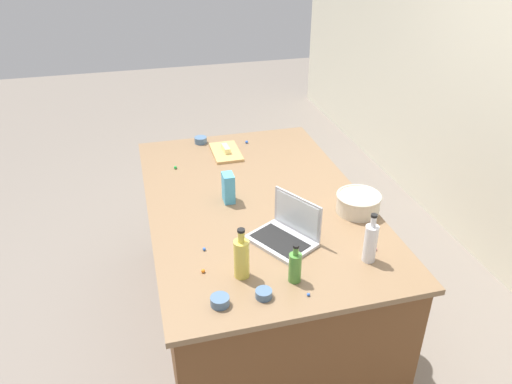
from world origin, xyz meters
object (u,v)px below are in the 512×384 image
at_px(bottle_olive, 295,267).
at_px(butter_stick_left, 226,149).
at_px(ramekin_small, 264,294).
at_px(bottle_oil, 242,258).
at_px(laptop, 287,232).
at_px(cutting_board, 226,152).
at_px(bottle_vinegar, 371,242).
at_px(candy_bag, 228,188).
at_px(mixing_bowl_large, 358,203).
at_px(ramekin_medium, 201,140).
at_px(ramekin_wide, 220,301).

relative_size(bottle_olive, butter_stick_left, 1.76).
bearing_deg(ramekin_small, bottle_oil, -160.55).
xyz_separation_m(laptop, cutting_board, (-1.06, -0.09, -0.04)).
height_order(bottle_vinegar, butter_stick_left, bottle_vinegar).
bearing_deg(laptop, cutting_board, -175.19).
xyz_separation_m(bottle_olive, bottle_oil, (-0.09, -0.22, 0.02)).
height_order(bottle_vinegar, candy_bag, bottle_vinegar).
bearing_deg(candy_bag, bottle_olive, 10.67).
distance_m(mixing_bowl_large, ramekin_small, 0.86).
xyz_separation_m(bottle_oil, ramekin_medium, (-1.48, 0.05, -0.08)).
xyz_separation_m(bottle_oil, ramekin_wide, (0.16, -0.13, -0.08)).
height_order(bottle_oil, ramekin_wide, bottle_oil).
relative_size(bottle_oil, cutting_board, 0.81).
bearing_deg(mixing_bowl_large, ramekin_small, -51.91).
bearing_deg(bottle_vinegar, candy_bag, -142.97).
bearing_deg(ramekin_small, bottle_olive, 113.70).
bearing_deg(mixing_bowl_large, ramekin_wide, -58.59).
height_order(mixing_bowl_large, cutting_board, mixing_bowl_large).
relative_size(cutting_board, ramekin_small, 4.30).
bearing_deg(butter_stick_left, ramekin_wide, -12.65).
bearing_deg(candy_bag, laptop, 24.35).
relative_size(butter_stick_left, ramekin_wide, 1.36).
bearing_deg(ramekin_small, cutting_board, 174.74).
distance_m(ramekin_small, ramekin_wide, 0.19).
distance_m(laptop, ramekin_wide, 0.56).
height_order(bottle_vinegar, ramekin_wide, bottle_vinegar).
relative_size(laptop, butter_stick_left, 3.44).
height_order(bottle_olive, ramekin_small, bottle_olive).
bearing_deg(bottle_olive, ramekin_medium, -173.93).
distance_m(bottle_vinegar, cutting_board, 1.38).
xyz_separation_m(mixing_bowl_large, bottle_oil, (0.37, -0.74, 0.05)).
height_order(laptop, ramekin_wide, laptop).
height_order(laptop, candy_bag, laptop).
relative_size(mixing_bowl_large, candy_bag, 1.43).
height_order(mixing_bowl_large, bottle_olive, bottle_olive).
xyz_separation_m(mixing_bowl_large, butter_stick_left, (-0.90, -0.55, -0.02)).
height_order(laptop, butter_stick_left, laptop).
height_order(mixing_bowl_large, ramekin_small, mixing_bowl_large).
relative_size(ramekin_small, ramekin_wide, 0.90).
distance_m(bottle_vinegar, ramekin_medium, 1.62).
distance_m(laptop, butter_stick_left, 1.06).
distance_m(laptop, ramekin_small, 0.44).
relative_size(bottle_olive, cutting_board, 0.62).
relative_size(laptop, mixing_bowl_large, 1.56).
distance_m(laptop, cutting_board, 1.06).
height_order(bottle_vinegar, cutting_board, bottle_vinegar).
bearing_deg(cutting_board, bottle_olive, 1.25).
xyz_separation_m(bottle_vinegar, ramekin_wide, (0.12, -0.73, -0.08)).
bearing_deg(mixing_bowl_large, candy_bag, -113.59).
bearing_deg(ramekin_medium, laptop, 10.12).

